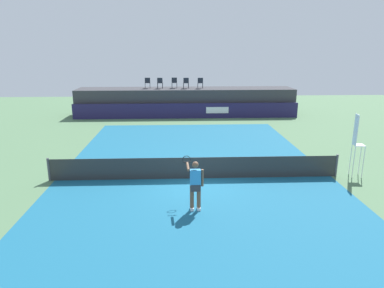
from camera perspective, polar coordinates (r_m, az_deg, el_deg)
The scene contains 15 objects.
ground_plane at distance 18.12m, azimuth 0.00°, elevation -2.21°, with size 48.00×48.00×0.00m, color #4C704C.
court_inner at distance 15.29m, azimuth 0.49°, elevation -5.59°, with size 12.00×22.00×0.00m, color #16597A.
sponsor_wall at distance 28.20m, azimuth -0.91°, elevation 5.40°, with size 18.00×0.22×1.20m.
spectator_platform at distance 29.89m, azimuth -1.03°, elevation 6.94°, with size 18.00×2.80×2.20m, color #38383D.
spectator_chair_far_left at distance 29.90m, azimuth -7.24°, elevation 9.90°, with size 0.48×0.48×0.89m.
spectator_chair_left at distance 29.70m, azimuth -5.22°, elevation 9.92°, with size 0.44×0.44×0.89m.
spectator_chair_center at distance 29.86m, azimuth -2.88°, elevation 9.99°, with size 0.45×0.45×0.89m.
spectator_chair_right at distance 29.59m, azimuth -0.98°, elevation 9.96°, with size 0.45×0.45×0.89m.
spectator_chair_far_right at distance 29.61m, azimuth 1.35°, elevation 9.96°, with size 0.45×0.45×0.89m.
umpire_chair at distance 16.69m, azimuth 25.18°, elevation 0.42°, with size 0.50×0.50×2.76m.
tennis_net at distance 15.13m, azimuth 0.50°, elevation -3.92°, with size 12.40×0.02×0.95m, color #2D2D2D.
net_post_near at distance 16.06m, azimuth -22.24°, elevation -3.86°, with size 0.10×0.10×1.00m, color #4C4C51.
net_post_far at distance 16.62m, azimuth 22.40°, elevation -3.24°, with size 0.10×0.10×1.00m, color #4C4C51.
tennis_player at distance 12.13m, azimuth 0.51°, elevation -6.46°, with size 0.71×1.12×1.77m.
tennis_ball at distance 15.87m, azimuth 12.41°, elevation -5.04°, with size 0.07×0.07×0.07m, color #D8EA33.
Camera 1 is at (-0.75, -14.26, 5.46)m, focal length 32.85 mm.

